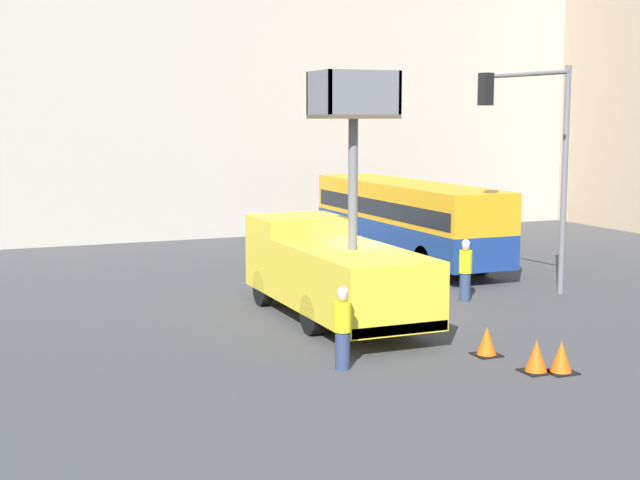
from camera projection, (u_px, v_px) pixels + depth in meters
ground_plane at (371, 314)px, 24.42m from camera, size 120.00×120.00×0.00m
building_backdrop_far at (177, 45)px, 43.04m from camera, size 44.00×10.00×17.68m
utility_truck at (332, 267)px, 23.53m from camera, size 2.49×7.50×6.47m
city_bus at (406, 215)px, 32.96m from camera, size 2.47×10.92×2.97m
traffic_light_pole at (540, 144)px, 26.08m from camera, size 3.37×3.12×6.88m
road_worker_near_truck at (343, 328)px, 18.96m from camera, size 0.38×0.38×1.80m
road_worker_directing at (465, 270)px, 26.09m from camera, size 0.38×0.38×1.82m
traffic_cone_near_truck at (487, 342)px, 20.12m from camera, size 0.58×0.58×0.66m
traffic_cone_mid_road at (536, 357)px, 18.79m from camera, size 0.61×0.61×0.70m
traffic_cone_far_side at (561, 358)px, 18.75m from camera, size 0.60×0.60×0.68m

